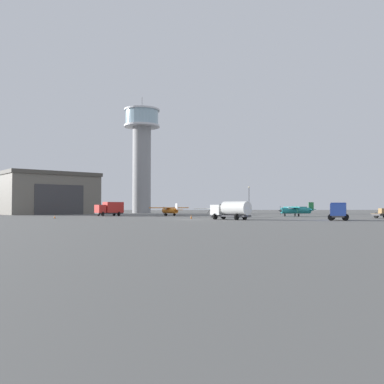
# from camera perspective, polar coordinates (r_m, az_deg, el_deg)

# --- Properties ---
(ground_plane) EXTENTS (400.00, 400.00, 0.00)m
(ground_plane) POSITION_cam_1_polar(r_m,az_deg,el_deg) (67.74, -0.42, -3.78)
(ground_plane) COLOR #60605E
(control_tower) EXTENTS (11.57, 11.57, 37.90)m
(control_tower) POSITION_cam_1_polar(r_m,az_deg,el_deg) (138.16, -6.85, 5.85)
(control_tower) COLOR gray
(control_tower) RESTS_ON ground_plane
(hangar) EXTENTS (30.87, 29.92, 11.47)m
(hangar) POSITION_cam_1_polar(r_m,az_deg,el_deg) (123.35, -19.12, -0.20)
(hangar) COLOR #6B665B
(hangar) RESTS_ON ground_plane
(airplane_white) EXTENTS (8.71, 6.87, 2.61)m
(airplane_white) POSITION_cam_1_polar(r_m,az_deg,el_deg) (81.96, 3.39, -2.62)
(airplane_white) COLOR white
(airplane_white) RESTS_ON ground_plane
(airplane_orange) EXTENTS (8.98, 7.21, 2.82)m
(airplane_orange) POSITION_cam_1_polar(r_m,az_deg,el_deg) (95.80, -3.00, -2.47)
(airplane_orange) COLOR orange
(airplane_orange) RESTS_ON ground_plane
(airplane_teal) EXTENTS (8.14, 10.37, 3.05)m
(airplane_teal) POSITION_cam_1_polar(r_m,az_deg,el_deg) (92.96, 14.00, -2.36)
(airplane_teal) COLOR teal
(airplane_teal) RESTS_ON ground_plane
(truck_box_blue) EXTENTS (4.34, 6.32, 2.72)m
(truck_box_blue) POSITION_cam_1_polar(r_m,az_deg,el_deg) (68.27, 19.32, -2.35)
(truck_box_blue) COLOR #38383D
(truck_box_blue) RESTS_ON ground_plane
(truck_box_red) EXTENTS (6.34, 5.63, 3.14)m
(truck_box_red) POSITION_cam_1_polar(r_m,az_deg,el_deg) (95.85, -11.10, -2.19)
(truck_box_red) COLOR #38383D
(truck_box_red) RESTS_ON ground_plane
(truck_fuel_tanker_white) EXTENTS (6.40, 6.45, 2.96)m
(truck_fuel_tanker_white) POSITION_cam_1_polar(r_m,az_deg,el_deg) (67.77, 5.39, -2.39)
(truck_fuel_tanker_white) COLOR #38383D
(truck_fuel_tanker_white) RESTS_ON ground_plane
(light_post_east) EXTENTS (0.44, 0.44, 7.85)m
(light_post_east) POSITION_cam_1_polar(r_m,az_deg,el_deg) (119.86, 7.76, -0.73)
(light_post_east) COLOR #38383D
(light_post_east) RESTS_ON ground_plane
(traffic_cone_near_left) EXTENTS (0.36, 0.36, 0.70)m
(traffic_cone_near_left) POSITION_cam_1_polar(r_m,az_deg,el_deg) (72.98, -0.10, -3.38)
(traffic_cone_near_left) COLOR black
(traffic_cone_near_left) RESTS_ON ground_plane
(traffic_cone_near_right) EXTENTS (0.36, 0.36, 0.65)m
(traffic_cone_near_right) POSITION_cam_1_polar(r_m,az_deg,el_deg) (78.85, -18.18, -3.20)
(traffic_cone_near_right) COLOR black
(traffic_cone_near_right) RESTS_ON ground_plane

